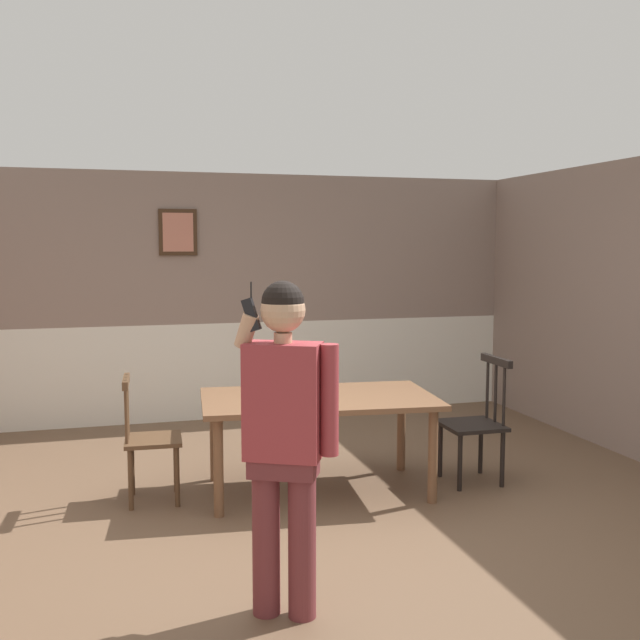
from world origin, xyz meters
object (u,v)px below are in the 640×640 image
Objects in this scene: dining_table at (319,407)px; chair_by_doorway at (148,439)px; chair_near_window at (476,422)px; person_figure at (285,428)px.

chair_by_doorway is at bearing 174.49° from dining_table.
chair_near_window is 2.57m from person_figure.
person_figure reaches higher than chair_near_window.
chair_near_window is 2.51m from chair_by_doorway.
chair_near_window reaches higher than chair_by_doorway.
person_figure is (-1.92, -1.64, 0.49)m from chair_near_window.
dining_table is 1.27m from chair_by_doorway.
person_figure reaches higher than chair_by_doorway.
person_figure reaches higher than dining_table.
chair_by_doorway is (-2.50, 0.24, -0.02)m from chair_near_window.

